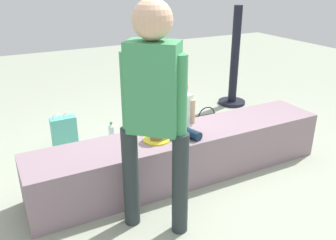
% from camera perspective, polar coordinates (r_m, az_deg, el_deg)
% --- Properties ---
extents(ground_plane, '(12.00, 12.00, 0.00)m').
position_cam_1_polar(ground_plane, '(3.21, 2.47, -8.83)').
color(ground_plane, '#9BA48F').
extents(concrete_ledge, '(2.63, 0.49, 0.42)m').
position_cam_1_polar(concrete_ledge, '(3.11, 2.53, -5.51)').
color(concrete_ledge, gray).
rests_on(concrete_ledge, ground_plane).
extents(child_seated, '(0.29, 0.35, 0.48)m').
position_cam_1_polar(child_seated, '(2.93, 1.79, 1.80)').
color(child_seated, '#152C44').
rests_on(child_seated, concrete_ledge).
extents(adult_standing, '(0.37, 0.35, 1.54)m').
position_cam_1_polar(adult_standing, '(2.20, -2.29, 2.76)').
color(adult_standing, '#283133').
rests_on(adult_standing, ground_plane).
extents(cake_plate, '(0.22, 0.22, 0.07)m').
position_cam_1_polar(cake_plate, '(2.87, -1.85, -2.82)').
color(cake_plate, yellow).
rests_on(cake_plate, concrete_ledge).
extents(gift_bag, '(0.25, 0.11, 0.39)m').
position_cam_1_polar(gift_bag, '(3.75, -16.21, -1.98)').
color(gift_bag, '#59C6B2').
rests_on(gift_bag, ground_plane).
extents(railing_post, '(0.36, 0.36, 1.29)m').
position_cam_1_polar(railing_post, '(4.84, 10.51, 8.20)').
color(railing_post, black).
rests_on(railing_post, ground_plane).
extents(water_bottle_near_gift, '(0.07, 0.07, 0.23)m').
position_cam_1_polar(water_bottle_near_gift, '(3.83, -1.45, -1.60)').
color(water_bottle_near_gift, silver).
rests_on(water_bottle_near_gift, ground_plane).
extents(water_bottle_far_side, '(0.06, 0.06, 0.21)m').
position_cam_1_polar(water_bottle_far_side, '(3.84, -8.99, -1.94)').
color(water_bottle_far_side, silver).
rests_on(water_bottle_far_side, ground_plane).
extents(party_cup_red, '(0.09, 0.09, 0.10)m').
position_cam_1_polar(party_cup_red, '(3.42, -18.92, -7.09)').
color(party_cup_red, red).
rests_on(party_cup_red, ground_plane).
extents(cake_box_white, '(0.29, 0.28, 0.15)m').
position_cam_1_polar(cake_box_white, '(3.68, -4.69, -3.26)').
color(cake_box_white, white).
rests_on(cake_box_white, ground_plane).
extents(handbag_black_leather, '(0.30, 0.10, 0.30)m').
position_cam_1_polar(handbag_black_leather, '(4.01, 6.11, -0.55)').
color(handbag_black_leather, black).
rests_on(handbag_black_leather, ground_plane).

